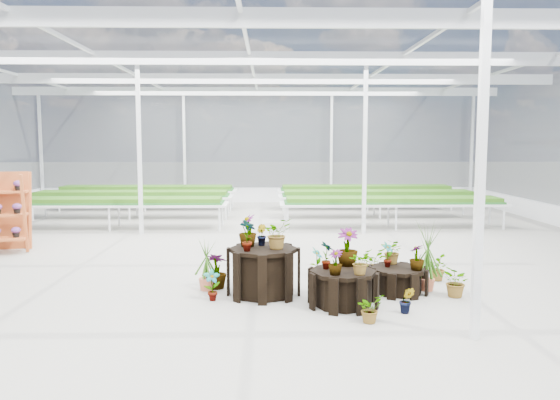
{
  "coord_description": "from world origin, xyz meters",
  "views": [
    {
      "loc": [
        0.42,
        -10.57,
        2.45
      ],
      "look_at": [
        0.65,
        0.37,
        1.3
      ],
      "focal_mm": 35.0,
      "sensor_mm": 36.0,
      "label": 1
    }
  ],
  "objects": [
    {
      "name": "ground_plane",
      "position": [
        0.0,
        0.0,
        0.0
      ],
      "size": [
        24.0,
        24.0,
        0.0
      ],
      "primitive_type": "plane",
      "color": "gray",
      "rests_on": "ground"
    },
    {
      "name": "nursery_benches",
      "position": [
        0.0,
        7.2,
        0.42
      ],
      "size": [
        16.0,
        7.0,
        0.84
      ],
      "primitive_type": null,
      "color": "silver",
      "rests_on": "ground"
    },
    {
      "name": "steel_frame",
      "position": [
        0.0,
        0.0,
        2.25
      ],
      "size": [
        18.0,
        24.0,
        4.5
      ],
      "primitive_type": null,
      "color": "silver",
      "rests_on": "ground"
    },
    {
      "name": "nursery_plants",
      "position": [
        1.46,
        -1.75,
        0.52
      ],
      "size": [
        4.47,
        3.03,
        1.31
      ],
      "color": "#295512",
      "rests_on": "ground"
    },
    {
      "name": "greenhouse_shell",
      "position": [
        0.0,
        0.0,
        2.25
      ],
      "size": [
        18.0,
        24.0,
        4.5
      ],
      "primitive_type": null,
      "color": "white",
      "rests_on": "ground"
    },
    {
      "name": "plinth_mid",
      "position": [
        1.54,
        -2.57,
        0.27
      ],
      "size": [
        1.35,
        1.35,
        0.54
      ],
      "primitive_type": "cylinder",
      "rotation": [
        0.0,
        0.0,
        0.39
      ],
      "color": "black",
      "rests_on": "ground"
    },
    {
      "name": "plinth_low",
      "position": [
        2.54,
        -1.87,
        0.21
      ],
      "size": [
        1.19,
        1.19,
        0.42
      ],
      "primitive_type": "cylinder",
      "rotation": [
        0.0,
        0.0,
        0.35
      ],
      "color": "black",
      "rests_on": "ground"
    },
    {
      "name": "plinth_tall",
      "position": [
        0.34,
        -1.97,
        0.39
      ],
      "size": [
        1.16,
        1.16,
        0.77
      ],
      "primitive_type": "cylinder",
      "rotation": [
        0.0,
        0.0,
        -0.02
      ],
      "color": "black",
      "rests_on": "ground"
    }
  ]
}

